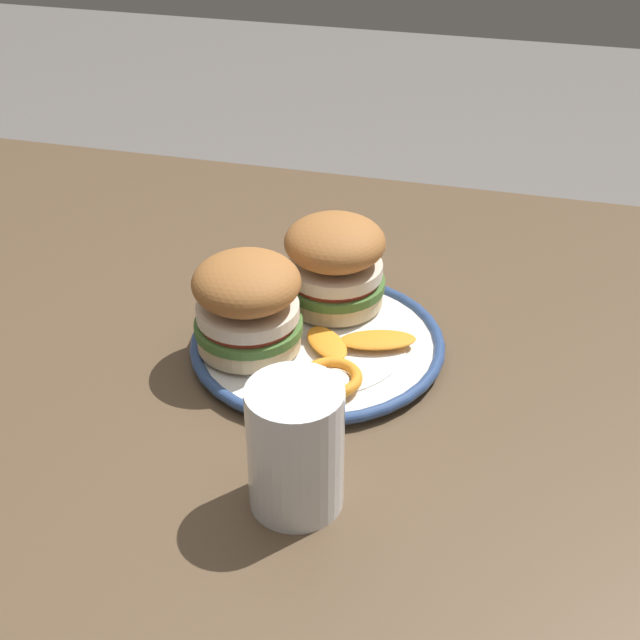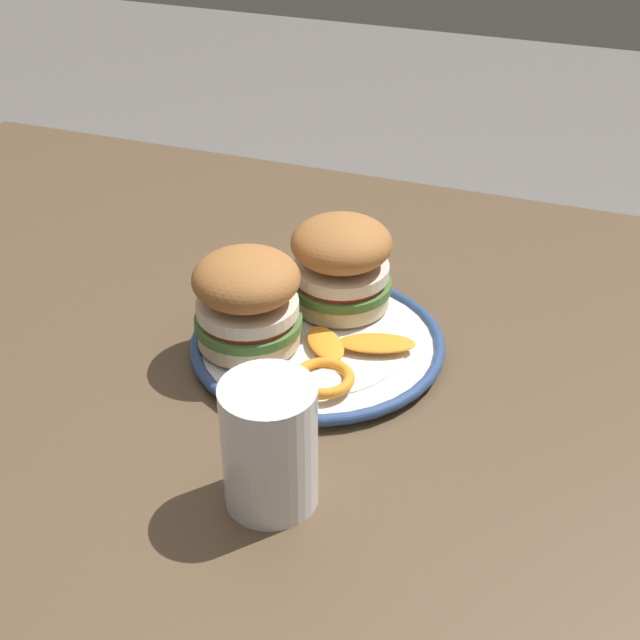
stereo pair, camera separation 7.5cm
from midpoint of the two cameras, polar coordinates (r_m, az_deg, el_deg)
The scene contains 8 objects.
dining_table at distance 0.98m, azimuth -2.55°, elevation -7.14°, with size 1.45×0.91×0.77m.
dinner_plate at distance 0.92m, azimuth -2.32°, elevation -1.65°, with size 0.27×0.27×0.02m.
sandwich_half_left at distance 0.89m, azimuth -7.12°, elevation 1.08°, with size 0.15×0.15×0.10m.
sandwich_half_right at distance 0.95m, azimuth -1.35°, elevation 3.76°, with size 0.15×0.15×0.10m.
orange_peel_curled at distance 0.85m, azimuth -1.77°, elevation -3.82°, with size 0.08×0.08×0.01m.
orange_peel_strip_long at distance 0.90m, azimuth -1.90°, elevation -1.52°, with size 0.07×0.07×0.01m.
orange_peel_strip_short at distance 0.91m, azimuth 1.39°, elevation -1.36°, with size 0.09×0.06×0.01m.
drinking_glass at distance 0.73m, azimuth -4.55°, elevation -8.81°, with size 0.08×0.08×0.12m.
Camera 1 is at (-0.19, 0.72, 1.31)m, focal length 49.61 mm.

